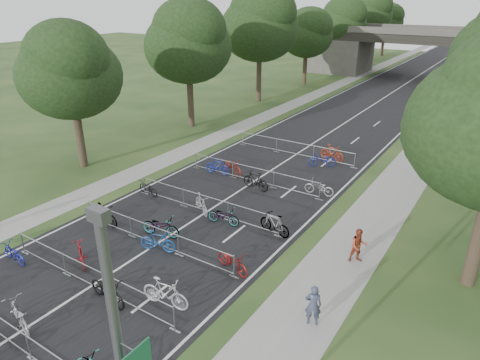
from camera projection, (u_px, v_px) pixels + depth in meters
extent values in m
cube|color=black|center=(385.00, 97.00, 50.53)|extent=(11.00, 140.00, 0.01)
cube|color=gray|center=(459.00, 106.00, 46.52)|extent=(3.00, 140.00, 0.01)
cube|color=gray|center=(326.00, 90.00, 54.29)|extent=(2.00, 140.00, 0.01)
cube|color=silver|center=(385.00, 97.00, 50.53)|extent=(0.12, 140.00, 0.00)
cube|color=#46433E|center=(341.00, 55.00, 66.83)|extent=(8.00, 8.00, 5.00)
cube|color=black|center=(421.00, 38.00, 59.84)|extent=(30.00, 8.00, 1.20)
cube|color=#46433E|center=(416.00, 32.00, 56.52)|extent=(30.00, 0.40, 0.90)
cube|color=#46433E|center=(428.00, 29.00, 62.36)|extent=(30.00, 0.40, 0.90)
cube|color=#4C4C51|center=(99.00, 215.00, 6.25)|extent=(0.35, 0.18, 0.22)
cylinder|color=#33261C|center=(80.00, 137.00, 29.33)|extent=(0.56, 0.56, 4.20)
ellipsoid|color=black|center=(70.00, 77.00, 27.69)|extent=(6.72, 6.72, 5.51)
sphere|color=black|center=(66.00, 57.00, 26.47)|extent=(5.38, 5.38, 5.38)
sphere|color=black|center=(74.00, 88.00, 28.66)|extent=(4.37, 4.37, 4.37)
cylinder|color=#33261C|center=(479.00, 237.00, 16.99)|extent=(0.56, 0.56, 4.48)
cylinder|color=#33261C|center=(191.00, 100.00, 38.45)|extent=(0.56, 0.56, 4.72)
ellipsoid|color=black|center=(188.00, 47.00, 36.61)|extent=(7.56, 7.56, 6.20)
sphere|color=black|center=(189.00, 29.00, 35.32)|extent=(6.05, 6.05, 6.05)
sphere|color=black|center=(188.00, 57.00, 37.62)|extent=(4.91, 4.91, 4.91)
cylinder|color=#33261C|center=(259.00, 78.00, 47.57)|extent=(0.56, 0.56, 5.25)
ellipsoid|color=black|center=(260.00, 29.00, 45.52)|extent=(8.40, 8.40, 6.89)
sphere|color=black|center=(263.00, 12.00, 44.17)|extent=(6.72, 6.72, 6.72)
sphere|color=black|center=(258.00, 39.00, 46.57)|extent=(5.46, 5.46, 5.46)
cylinder|color=#33261C|center=(305.00, 68.00, 57.00)|extent=(0.56, 0.56, 4.20)
ellipsoid|color=black|center=(307.00, 36.00, 55.36)|extent=(6.72, 6.72, 5.51)
sphere|color=black|center=(310.00, 25.00, 54.14)|extent=(5.38, 5.38, 5.38)
sphere|color=black|center=(304.00, 42.00, 56.33)|extent=(4.37, 4.37, 4.37)
cylinder|color=#33261C|center=(338.00, 56.00, 66.12)|extent=(0.56, 0.56, 4.72)
ellipsoid|color=black|center=(341.00, 25.00, 64.28)|extent=(7.56, 7.56, 6.20)
sphere|color=black|center=(345.00, 14.00, 62.99)|extent=(6.05, 6.05, 6.05)
sphere|color=black|center=(338.00, 31.00, 65.29)|extent=(4.91, 4.91, 4.91)
cylinder|color=#33261C|center=(363.00, 47.00, 75.24)|extent=(0.56, 0.56, 5.25)
ellipsoid|color=black|center=(367.00, 16.00, 73.19)|extent=(8.40, 8.40, 6.89)
sphere|color=black|center=(371.00, 6.00, 71.84)|extent=(6.72, 6.72, 6.72)
sphere|color=black|center=(364.00, 23.00, 74.25)|extent=(5.46, 5.46, 5.46)
cylinder|color=#33261C|center=(383.00, 45.00, 84.67)|extent=(0.56, 0.56, 4.20)
ellipsoid|color=black|center=(386.00, 22.00, 83.04)|extent=(6.72, 6.72, 5.51)
sphere|color=black|center=(389.00, 15.00, 81.82)|extent=(5.38, 5.38, 5.38)
sphere|color=black|center=(383.00, 27.00, 84.00)|extent=(4.37, 4.37, 4.37)
cylinder|color=#989B9F|center=(5.00, 337.00, 14.79)|extent=(9.20, 0.04, 0.04)
cylinder|color=#989B9F|center=(29.00, 347.00, 13.87)|extent=(0.05, 0.05, 1.10)
cube|color=#989B9F|center=(32.00, 360.00, 14.09)|extent=(0.50, 0.08, 0.03)
cylinder|color=#989B9F|center=(87.00, 266.00, 17.21)|extent=(9.20, 0.04, 0.04)
cylinder|color=#989B9F|center=(90.00, 283.00, 17.56)|extent=(9.20, 0.04, 0.04)
cylinder|color=#989B9F|center=(23.00, 243.00, 19.72)|extent=(0.05, 0.05, 1.10)
cube|color=#989B9F|center=(25.00, 253.00, 19.93)|extent=(0.50, 0.08, 0.03)
cylinder|color=#989B9F|center=(65.00, 264.00, 18.18)|extent=(0.05, 0.05, 1.10)
cube|color=#989B9F|center=(67.00, 274.00, 18.39)|extent=(0.50, 0.08, 0.03)
cylinder|color=#989B9F|center=(114.00, 289.00, 16.64)|extent=(0.05, 0.05, 1.10)
cube|color=#989B9F|center=(116.00, 300.00, 16.85)|extent=(0.50, 0.08, 0.03)
cylinder|color=#989B9F|center=(174.00, 319.00, 15.10)|extent=(0.05, 0.05, 1.10)
cube|color=#989B9F|center=(175.00, 330.00, 15.32)|extent=(0.50, 0.08, 0.03)
cylinder|color=#989B9F|center=(153.00, 226.00, 20.13)|extent=(9.20, 0.04, 0.04)
cylinder|color=#989B9F|center=(154.00, 242.00, 20.48)|extent=(9.20, 0.04, 0.04)
cylinder|color=#989B9F|center=(90.00, 211.00, 22.64)|extent=(0.05, 0.05, 1.10)
cube|color=#989B9F|center=(91.00, 220.00, 22.85)|extent=(0.50, 0.08, 0.03)
cylinder|color=#989B9F|center=(131.00, 227.00, 21.10)|extent=(0.05, 0.05, 1.10)
cube|color=#989B9F|center=(132.00, 236.00, 21.31)|extent=(0.50, 0.08, 0.03)
cylinder|color=#989B9F|center=(178.00, 245.00, 19.56)|extent=(0.05, 0.05, 1.10)
cube|color=#989B9F|center=(179.00, 255.00, 19.78)|extent=(0.50, 0.08, 0.03)
cylinder|color=#989B9F|center=(234.00, 266.00, 18.03)|extent=(0.05, 0.05, 1.10)
cube|color=#989B9F|center=(234.00, 277.00, 18.24)|extent=(0.50, 0.08, 0.03)
cylinder|color=#989B9F|center=(205.00, 196.00, 23.21)|extent=(9.20, 0.04, 0.04)
cylinder|color=#989B9F|center=(205.00, 210.00, 23.55)|extent=(9.20, 0.04, 0.04)
cylinder|color=#989B9F|center=(144.00, 185.00, 25.71)|extent=(0.05, 0.05, 1.10)
cube|color=#989B9F|center=(145.00, 193.00, 25.93)|extent=(0.50, 0.08, 0.03)
cylinder|color=#989B9F|center=(183.00, 197.00, 24.18)|extent=(0.05, 0.05, 1.10)
cube|color=#989B9F|center=(184.00, 206.00, 24.39)|extent=(0.50, 0.08, 0.03)
cylinder|color=#989B9F|center=(228.00, 211.00, 22.64)|extent=(0.05, 0.05, 1.10)
cube|color=#989B9F|center=(228.00, 220.00, 22.85)|extent=(0.50, 0.08, 0.03)
cylinder|color=#989B9F|center=(279.00, 227.00, 21.10)|extent=(0.05, 0.05, 1.10)
cube|color=#989B9F|center=(279.00, 236.00, 21.31)|extent=(0.50, 0.08, 0.03)
cylinder|color=#989B9F|center=(253.00, 167.00, 27.05)|extent=(9.20, 0.04, 0.04)
cylinder|color=#989B9F|center=(253.00, 180.00, 27.40)|extent=(9.20, 0.04, 0.04)
cylinder|color=#989B9F|center=(196.00, 161.00, 29.56)|extent=(0.05, 0.05, 1.10)
cube|color=#989B9F|center=(196.00, 168.00, 29.77)|extent=(0.50, 0.08, 0.03)
cylinder|color=#989B9F|center=(233.00, 170.00, 28.02)|extent=(0.05, 0.05, 1.10)
cube|color=#989B9F|center=(233.00, 177.00, 28.23)|extent=(0.50, 0.08, 0.03)
cylinder|color=#989B9F|center=(274.00, 180.00, 26.48)|extent=(0.05, 0.05, 1.10)
cube|color=#989B9F|center=(273.00, 188.00, 26.69)|extent=(0.50, 0.08, 0.03)
cylinder|color=#989B9F|center=(320.00, 191.00, 24.94)|extent=(0.05, 0.05, 1.10)
cube|color=#989B9F|center=(319.00, 199.00, 25.16)|extent=(0.50, 0.08, 0.03)
cylinder|color=#989B9F|center=(295.00, 142.00, 31.66)|extent=(9.20, 0.04, 0.04)
cylinder|color=#989B9F|center=(294.00, 153.00, 32.01)|extent=(9.20, 0.04, 0.04)
cylinder|color=#989B9F|center=(243.00, 138.00, 34.17)|extent=(0.05, 0.05, 1.10)
cube|color=#989B9F|center=(243.00, 145.00, 34.38)|extent=(0.50, 0.08, 0.03)
cylinder|color=#989B9F|center=(277.00, 145.00, 32.63)|extent=(0.05, 0.05, 1.10)
cube|color=#989B9F|center=(276.00, 152.00, 32.84)|extent=(0.50, 0.08, 0.03)
cylinder|color=#989B9F|center=(314.00, 152.00, 31.09)|extent=(0.05, 0.05, 1.10)
cube|color=#989B9F|center=(313.00, 159.00, 31.31)|extent=(0.50, 0.08, 0.03)
cylinder|color=#989B9F|center=(355.00, 161.00, 29.56)|extent=(0.05, 0.05, 1.10)
cube|color=#989B9F|center=(354.00, 168.00, 29.77)|extent=(0.50, 0.08, 0.03)
imported|color=gray|center=(19.00, 316.00, 15.26)|extent=(2.12, 1.21, 1.05)
imported|color=navy|center=(14.00, 253.00, 19.11)|extent=(1.74, 0.70, 0.90)
imported|color=maroon|center=(81.00, 254.00, 18.90)|extent=(1.80, 1.34, 1.08)
imported|color=black|center=(107.00, 290.00, 16.56)|extent=(2.16, 0.95, 1.10)
imported|color=silver|center=(165.00, 293.00, 16.30)|extent=(2.12, 0.87, 1.24)
imported|color=#989B9F|center=(105.00, 215.00, 22.20)|extent=(1.97, 0.67, 1.17)
imported|color=#989B9F|center=(161.00, 226.00, 21.17)|extent=(2.17, 1.13, 1.09)
imported|color=#19488E|center=(158.00, 241.00, 19.88)|extent=(1.86, 1.02, 1.08)
imported|color=maroon|center=(233.00, 261.00, 18.47)|extent=(1.98, 1.11, 0.99)
imported|color=black|center=(148.00, 188.00, 25.61)|extent=(1.74, 0.82, 0.88)
imported|color=gray|center=(201.00, 204.00, 23.44)|extent=(1.78, 1.37, 1.07)
imported|color=#989B9F|center=(223.00, 216.00, 22.30)|extent=(1.89, 0.85, 0.96)
imported|color=#989B9F|center=(275.00, 224.00, 21.32)|extent=(1.95, 0.89, 1.13)
imported|color=navy|center=(218.00, 166.00, 28.61)|extent=(1.83, 0.69, 1.07)
imported|color=maroon|center=(232.00, 166.00, 28.59)|extent=(2.26, 1.51, 1.12)
imported|color=black|center=(256.00, 181.00, 26.29)|extent=(1.98, 0.78, 1.16)
imported|color=#95949B|center=(319.00, 188.00, 25.59)|extent=(1.86, 0.80, 0.95)
imported|color=navy|center=(322.00, 160.00, 29.83)|extent=(1.97, 1.52, 1.00)
imported|color=#9C2E16|center=(332.00, 153.00, 30.87)|extent=(2.04, 0.95, 1.18)
imported|color=#373C52|center=(313.00, 305.00, 15.34)|extent=(0.71, 0.60, 1.66)
imported|color=maroon|center=(359.00, 246.00, 19.02)|extent=(1.00, 0.96, 1.62)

